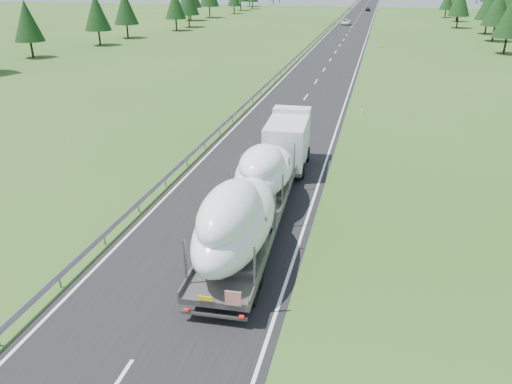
% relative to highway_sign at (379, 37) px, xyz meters
% --- Properties ---
extents(ground, '(400.00, 400.00, 0.00)m').
position_rel_highway_sign_xyz_m(ground, '(-7.20, -80.00, -1.81)').
color(ground, '#2C4E1A').
rests_on(ground, ground).
extents(road_surface, '(10.00, 400.00, 0.02)m').
position_rel_highway_sign_xyz_m(road_surface, '(-7.20, 20.00, -1.80)').
color(road_surface, black).
rests_on(road_surface, ground).
extents(guardrail, '(0.10, 400.00, 0.76)m').
position_rel_highway_sign_xyz_m(guardrail, '(-12.50, 19.94, -1.21)').
color(guardrail, slate).
rests_on(guardrail, ground).
extents(marker_posts, '(0.13, 350.08, 1.00)m').
position_rel_highway_sign_xyz_m(marker_posts, '(-0.70, 75.00, -1.27)').
color(marker_posts, silver).
rests_on(marker_posts, ground).
extents(highway_sign, '(0.08, 0.90, 2.60)m').
position_rel_highway_sign_xyz_m(highway_sign, '(0.00, 0.00, 0.00)').
color(highway_sign, slate).
rests_on(highway_sign, ground).
extents(boat_truck, '(3.69, 21.37, 4.82)m').
position_rel_highway_sign_xyz_m(boat_truck, '(-5.23, -75.80, 0.68)').
color(boat_truck, silver).
rests_on(boat_truck, ground).
extents(distant_van, '(2.45, 5.15, 1.42)m').
position_rel_highway_sign_xyz_m(distant_van, '(-9.25, 42.92, -1.10)').
color(distant_van, silver).
rests_on(distant_van, ground).
extents(distant_car_dark, '(2.02, 4.26, 1.41)m').
position_rel_highway_sign_xyz_m(distant_car_dark, '(-5.41, 97.46, -1.11)').
color(distant_car_dark, black).
rests_on(distant_car_dark, ground).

